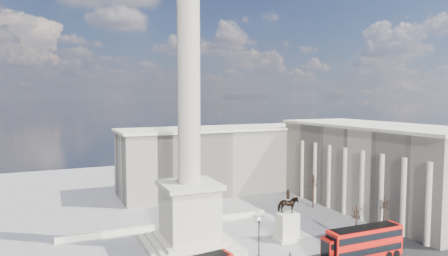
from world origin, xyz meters
name	(u,v)px	position (x,y,z in m)	size (l,w,h in m)	color
nelsons_column	(189,170)	(0.00, 5.00, 12.92)	(14.00, 14.00, 49.85)	beige
balustrade_wall	(170,225)	(0.00, 16.00, 0.55)	(40.00, 0.60, 1.10)	beige
building_east	(377,167)	(45.00, 10.00, 9.32)	(19.00, 46.00, 18.60)	#B0A790
building_northeast	(218,159)	(20.00, 40.00, 8.32)	(51.00, 17.00, 16.60)	#B0A790
red_bus_c	(353,247)	(20.62, -9.64, 2.12)	(10.03, 2.64, 4.04)	red
red_bus_d	(365,243)	(22.53, -10.13, 2.64)	(12.45, 3.14, 5.03)	red
victorian_lamp	(259,235)	(8.03, -3.45, 3.83)	(0.56, 0.56, 6.51)	black
equestrian_statue	(288,222)	(16.49, 1.62, 3.09)	(4.27, 3.20, 8.82)	beige
bare_tree_near	(357,212)	(25.49, -5.03, 5.65)	(1.64, 1.64, 7.18)	#332319
bare_tree_mid	(385,203)	(35.44, -1.39, 5.03)	(1.68, 1.68, 6.38)	#332319
bare_tree_far	(314,181)	(32.94, 16.42, 6.09)	(1.89, 1.89, 7.74)	#332319
pedestrian_standing	(344,247)	(21.65, -6.50, 0.76)	(0.74, 0.58, 1.53)	black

